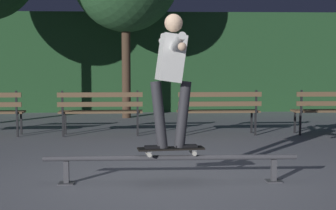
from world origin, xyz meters
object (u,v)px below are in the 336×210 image
at_px(grind_rail, 171,161).
at_px(park_bench_right_center, 219,108).
at_px(park_bench_left_center, 101,108).
at_px(park_bench_rightmost, 335,107).
at_px(skateboard, 171,149).
at_px(skateboarder, 171,69).

height_order(grind_rail, park_bench_right_center, park_bench_right_center).
bearing_deg(park_bench_left_center, grind_rail, -73.01).
distance_m(park_bench_left_center, park_bench_rightmost, 4.54).
distance_m(grind_rail, park_bench_rightmost, 5.09).
distance_m(skateboard, park_bench_right_center, 3.96).
bearing_deg(skateboarder, park_bench_left_center, 107.03).
bearing_deg(park_bench_left_center, skateboard, -73.02).
bearing_deg(park_bench_left_center, park_bench_right_center, 0.00).
relative_size(skateboard, park_bench_right_center, 0.50).
xyz_separation_m(skateboarder, park_bench_right_center, (1.11, 3.80, -0.80)).
bearing_deg(grind_rail, park_bench_right_center, 73.68).
xyz_separation_m(skateboarder, park_bench_rightmost, (3.38, 3.80, -0.80)).
bearing_deg(park_bench_right_center, park_bench_rightmost, 0.00).
bearing_deg(skateboarder, grind_rail, -171.88).
relative_size(skateboard, park_bench_rightmost, 0.50).
height_order(skateboard, park_bench_rightmost, park_bench_rightmost).
bearing_deg(park_bench_right_center, skateboarder, -106.29).
distance_m(grind_rail, park_bench_left_center, 3.98).
bearing_deg(park_bench_rightmost, park_bench_right_center, 180.00).
xyz_separation_m(skateboard, park_bench_rightmost, (3.38, 3.80, 0.14)).
distance_m(grind_rail, park_bench_right_center, 3.97).
xyz_separation_m(grind_rail, skateboarder, (0.00, 0.00, 1.08)).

